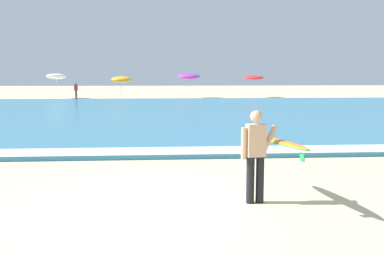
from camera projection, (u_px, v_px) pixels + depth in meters
ground_plane at (146, 205)px, 7.84m from camera, size 160.00×160.00×0.00m
sea at (157, 113)px, 25.81m from camera, size 120.00×28.00×0.14m
surf_foam at (152, 151)px, 12.54m from camera, size 120.00×1.25×0.01m
surfer_with_board at (267, 148)px, 7.90m from camera, size 1.05×2.31×1.73m
beach_umbrella_0 at (56, 76)px, 42.01m from camera, size 1.90×1.93×2.49m
beach_umbrella_1 at (121, 79)px, 40.56m from camera, size 1.88×1.92×2.22m
beach_umbrella_2 at (189, 76)px, 42.52m from camera, size 2.20×2.25×2.54m
beach_umbrella_3 at (254, 78)px, 43.78m from camera, size 1.98×2.01×2.32m
beachgoer_near_row_left at (76, 90)px, 40.14m from camera, size 0.32×0.20×1.58m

